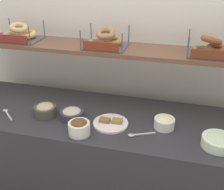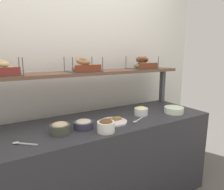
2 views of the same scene
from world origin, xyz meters
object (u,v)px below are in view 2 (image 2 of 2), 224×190
object	(u,v)px
bowl_hummus	(60,128)
bagel_basket_everything	(83,67)
bowl_scallion_spread	(174,109)
bowl_tuna_salad	(83,124)
serving_spoon_near_plate	(137,121)
serving_spoon_by_edge	(21,143)
bagel_basket_cinnamon_raisin	(142,65)
bagel_basket_plain	(0,70)
bowl_egg_salad	(141,111)
serving_plate_white	(114,121)
bowl_chocolate_spread	(106,126)

from	to	relation	value
bowl_hummus	bagel_basket_everything	world-z (taller)	bagel_basket_everything
bowl_scallion_spread	bowl_tuna_salad	size ratio (longest dim) A/B	1.18
bowl_scallion_spread	serving_spoon_near_plate	world-z (taller)	bowl_scallion_spread
serving_spoon_near_plate	serving_spoon_by_edge	bearing A→B (deg)	178.18
bowl_scallion_spread	bagel_basket_cinnamon_raisin	distance (m)	0.61
bagel_basket_cinnamon_raisin	bagel_basket_everything	bearing A→B (deg)	-179.58
bowl_tuna_salad	bagel_basket_plain	world-z (taller)	bagel_basket_plain
bowl_egg_salad	serving_plate_white	size ratio (longest dim) A/B	0.57
bowl_scallion_spread	serving_spoon_by_edge	bearing A→B (deg)	179.28
bowl_chocolate_spread	bowl_egg_salad	distance (m)	0.56
bowl_scallion_spread	bowl_egg_salad	xyz separation A→B (m)	(-0.33, 0.12, 0.00)
bowl_egg_salad	serving_spoon_near_plate	bearing A→B (deg)	-138.90
serving_spoon_near_plate	bagel_basket_everything	world-z (taller)	bagel_basket_everything
serving_spoon_near_plate	serving_spoon_by_edge	size ratio (longest dim) A/B	1.16
bowl_egg_salad	bowl_chocolate_spread	bearing A→B (deg)	-158.03
serving_plate_white	serving_spoon_by_edge	world-z (taller)	serving_plate_white
bowl_hummus	bagel_basket_cinnamon_raisin	world-z (taller)	bagel_basket_cinnamon_raisin
bowl_scallion_spread	serving_spoon_by_edge	xyz separation A→B (m)	(-1.45, 0.02, -0.03)
serving_plate_white	bagel_basket_plain	world-z (taller)	bagel_basket_plain
bowl_scallion_spread	bagel_basket_everything	world-z (taller)	bagel_basket_everything
bowl_hummus	bagel_basket_cinnamon_raisin	xyz separation A→B (m)	(1.07, 0.35, 0.43)
bowl_hummus	serving_spoon_near_plate	distance (m)	0.68
bowl_tuna_salad	bagel_basket_cinnamon_raisin	world-z (taller)	bagel_basket_cinnamon_raisin
serving_spoon_by_edge	bowl_hummus	bearing A→B (deg)	10.13
bowl_egg_salad	bagel_basket_cinnamon_raisin	xyz separation A→B (m)	(0.23, 0.29, 0.43)
serving_plate_white	bowl_scallion_spread	bearing A→B (deg)	-5.98
bowl_scallion_spread	bowl_chocolate_spread	size ratio (longest dim) A/B	1.39
bowl_chocolate_spread	bowl_tuna_salad	distance (m)	0.20
bowl_egg_salad	bagel_basket_everything	world-z (taller)	bagel_basket_everything
serving_spoon_by_edge	bagel_basket_everything	world-z (taller)	bagel_basket_everything
bowl_scallion_spread	serving_plate_white	bearing A→B (deg)	174.02
bowl_chocolate_spread	serving_spoon_by_edge	xyz separation A→B (m)	(-0.60, 0.10, -0.04)
bagel_basket_everything	bagel_basket_plain	bearing A→B (deg)	179.30
serving_spoon_by_edge	bagel_basket_everything	bearing A→B (deg)	31.79
bowl_chocolate_spread	serving_spoon_by_edge	size ratio (longest dim) A/B	0.96
bowl_hummus	serving_plate_white	size ratio (longest dim) A/B	0.65
bagel_basket_plain	bagel_basket_everything	bearing A→B (deg)	-0.70
serving_spoon_by_edge	bagel_basket_everything	size ratio (longest dim) A/B	0.48
bagel_basket_cinnamon_raisin	bowl_hummus	bearing A→B (deg)	-161.98
bowl_chocolate_spread	bagel_basket_cinnamon_raisin	world-z (taller)	bagel_basket_cinnamon_raisin
bowl_tuna_salad	serving_spoon_by_edge	size ratio (longest dim) A/B	1.12
bowl_scallion_spread	bagel_basket_plain	xyz separation A→B (m)	(-1.51, 0.42, 0.44)
bowl_scallion_spread	serving_spoon_near_plate	xyz separation A→B (m)	(-0.48, -0.01, -0.03)
bowl_egg_salad	bagel_basket_plain	bearing A→B (deg)	165.92
bowl_chocolate_spread	bagel_basket_cinnamon_raisin	bearing A→B (deg)	33.67
bagel_basket_plain	serving_plate_white	bearing A→B (deg)	-22.80
bowl_egg_salad	serving_spoon_near_plate	distance (m)	0.21
bowl_chocolate_spread	bagel_basket_everything	bearing A→B (deg)	85.91
bowl_egg_salad	serving_plate_white	distance (m)	0.36
bowl_chocolate_spread	serving_plate_white	world-z (taller)	bowl_chocolate_spread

